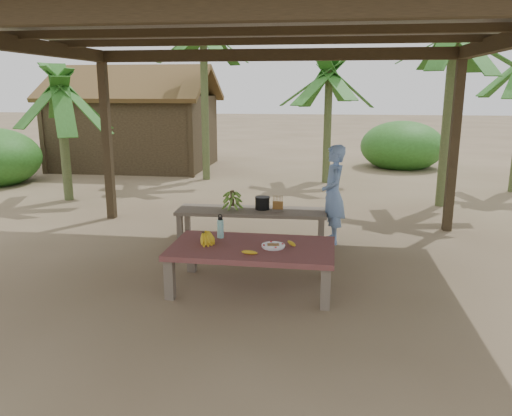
# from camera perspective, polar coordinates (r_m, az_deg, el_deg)

# --- Properties ---
(ground) EXTENTS (80.00, 80.00, 0.00)m
(ground) POSITION_cam_1_polar(r_m,az_deg,el_deg) (6.16, -0.55, -7.36)
(ground) COLOR brown
(ground) RESTS_ON ground
(pavilion) EXTENTS (6.60, 5.60, 2.95)m
(pavilion) POSITION_cam_1_polar(r_m,az_deg,el_deg) (5.77, -0.78, 19.33)
(pavilion) COLOR black
(pavilion) RESTS_ON ground
(work_table) EXTENTS (1.81, 1.02, 0.50)m
(work_table) POSITION_cam_1_polar(r_m,az_deg,el_deg) (5.54, -0.44, -4.99)
(work_table) COLOR brown
(work_table) RESTS_ON ground
(bench) EXTENTS (2.22, 0.66, 0.45)m
(bench) POSITION_cam_1_polar(r_m,az_deg,el_deg) (7.37, -0.53, -0.62)
(bench) COLOR brown
(bench) RESTS_ON ground
(ripe_banana_bunch) EXTENTS (0.27, 0.23, 0.16)m
(ripe_banana_bunch) POSITION_cam_1_polar(r_m,az_deg,el_deg) (5.60, -6.05, -3.34)
(ripe_banana_bunch) COLOR yellow
(ripe_banana_bunch) RESTS_ON work_table
(plate) EXTENTS (0.26, 0.26, 0.04)m
(plate) POSITION_cam_1_polar(r_m,az_deg,el_deg) (5.46, 1.98, -4.37)
(plate) COLOR white
(plate) RESTS_ON work_table
(loose_banana_front) EXTENTS (0.18, 0.09, 0.04)m
(loose_banana_front) POSITION_cam_1_polar(r_m,az_deg,el_deg) (5.23, -0.75, -5.09)
(loose_banana_front) COLOR yellow
(loose_banana_front) RESTS_ON work_table
(loose_banana_side) EXTENTS (0.12, 0.14, 0.04)m
(loose_banana_side) POSITION_cam_1_polar(r_m,az_deg,el_deg) (5.54, 4.09, -4.06)
(loose_banana_side) COLOR yellow
(loose_banana_side) RESTS_ON work_table
(water_flask) EXTENTS (0.07, 0.07, 0.28)m
(water_flask) POSITION_cam_1_polar(r_m,az_deg,el_deg) (5.80, -4.09, -2.27)
(water_flask) COLOR #40C8BE
(water_flask) RESTS_ON work_table
(green_banana_stalk) EXTENTS (0.27, 0.27, 0.30)m
(green_banana_stalk) POSITION_cam_1_polar(r_m,az_deg,el_deg) (7.37, -2.72, 0.99)
(green_banana_stalk) COLOR #598C2D
(green_banana_stalk) RESTS_ON bench
(cooking_pot) EXTENTS (0.21, 0.21, 0.18)m
(cooking_pot) POSITION_cam_1_polar(r_m,az_deg,el_deg) (7.38, 0.74, 0.54)
(cooking_pot) COLOR black
(cooking_pot) RESTS_ON bench
(skewer_rack) EXTENTS (0.18, 0.08, 0.24)m
(skewer_rack) POSITION_cam_1_polar(r_m,az_deg,el_deg) (7.25, 2.51, 0.54)
(skewer_rack) COLOR #A57F47
(skewer_rack) RESTS_ON bench
(woman) EXTENTS (0.42, 0.57, 1.43)m
(woman) POSITION_cam_1_polar(r_m,az_deg,el_deg) (7.23, 8.83, 1.53)
(woman) COLOR #7194D5
(woman) RESTS_ON ground
(hut) EXTENTS (4.40, 3.43, 2.85)m
(hut) POSITION_cam_1_polar(r_m,az_deg,el_deg) (14.74, -13.48, 8.85)
(hut) COLOR black
(hut) RESTS_ON ground
(banana_plant_ne) EXTENTS (1.80, 1.80, 3.44)m
(banana_plant_ne) POSITION_cam_1_polar(r_m,az_deg,el_deg) (10.03, 21.66, 16.85)
(banana_plant_ne) COLOR #596638
(banana_plant_ne) RESTS_ON ground
(banana_plant_n) EXTENTS (1.80, 1.80, 2.80)m
(banana_plant_n) POSITION_cam_1_polar(r_m,az_deg,el_deg) (11.96, 8.33, 13.95)
(banana_plant_n) COLOR #596638
(banana_plant_n) RESTS_ON ground
(banana_plant_nw) EXTENTS (1.80, 1.80, 3.82)m
(banana_plant_nw) POSITION_cam_1_polar(r_m,az_deg,el_deg) (12.36, -6.04, 18.56)
(banana_plant_nw) COLOR #596638
(banana_plant_nw) RESTS_ON ground
(banana_plant_w) EXTENTS (1.80, 1.80, 2.45)m
(banana_plant_w) POSITION_cam_1_polar(r_m,az_deg,el_deg) (10.59, -21.46, 11.43)
(banana_plant_w) COLOR #596638
(banana_plant_w) RESTS_ON ground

